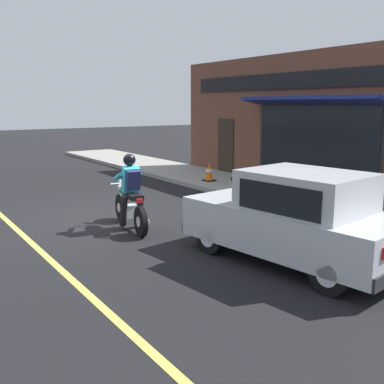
# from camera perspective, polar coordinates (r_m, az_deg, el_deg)

# --- Properties ---
(ground_plane) EXTENTS (80.00, 80.00, 0.00)m
(ground_plane) POSITION_cam_1_polar(r_m,az_deg,el_deg) (10.72, -11.81, -3.37)
(ground_plane) COLOR black
(sidewalk_curb) EXTENTS (2.60, 22.00, 0.14)m
(sidewalk_curb) POSITION_cam_1_polar(r_m,az_deg,el_deg) (15.85, 1.80, 1.77)
(sidewalk_curb) COLOR gray
(sidewalk_curb) RESTS_ON ground
(storefront_building) EXTENTS (1.25, 10.44, 4.20)m
(storefront_building) POSITION_cam_1_polar(r_m,az_deg,el_deg) (14.86, 12.23, 8.81)
(storefront_building) COLOR brown
(storefront_building) RESTS_ON ground
(motorcycle_with_rider) EXTENTS (0.65, 2.01, 1.62)m
(motorcycle_with_rider) POSITION_cam_1_polar(r_m,az_deg,el_deg) (9.65, -7.85, -0.71)
(motorcycle_with_rider) COLOR black
(motorcycle_with_rider) RESTS_ON ground
(car_hatchback) EXTENTS (2.09, 3.95, 1.57)m
(car_hatchback) POSITION_cam_1_polar(r_m,az_deg,el_deg) (7.67, 12.91, -3.27)
(car_hatchback) COLOR black
(car_hatchback) RESTS_ON ground
(fire_hydrant) EXTENTS (0.36, 0.24, 0.88)m
(fire_hydrant) POSITION_cam_1_polar(r_m,az_deg,el_deg) (12.66, 13.93, 1.38)
(fire_hydrant) COLOR red
(fire_hydrant) RESTS_ON sidewalk_curb
(traffic_cone) EXTENTS (0.36, 0.36, 0.60)m
(traffic_cone) POSITION_cam_1_polar(r_m,az_deg,el_deg) (14.83, 2.17, 2.53)
(traffic_cone) COLOR black
(traffic_cone) RESTS_ON sidewalk_curb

